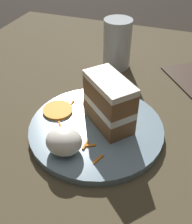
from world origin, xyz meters
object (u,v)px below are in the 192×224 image
orange_garnish (58,110)px  cake_slice (109,102)px  plate (96,129)px  cream_dollop (64,141)px  drinking_glass (117,47)px

orange_garnish → cake_slice: bearing=-179.5°
plate → cake_slice: 0.06m
cream_dollop → orange_garnish: size_ratio=1.02×
cake_slice → orange_garnish: cake_slice is taller
plate → cream_dollop: (0.03, 0.08, 0.03)m
cake_slice → drinking_glass: size_ratio=0.90×
orange_garnish → drinking_glass: 0.26m
plate → drinking_glass: drinking_glass is taller
plate → orange_garnish: orange_garnish is taller
cake_slice → cream_dollop: cake_slice is taller
plate → cream_dollop: 0.09m
drinking_glass → cream_dollop: bearing=91.2°
cake_slice → cream_dollop: size_ratio=1.81×
plate → cake_slice: (-0.02, -0.02, 0.06)m
plate → orange_garnish: size_ratio=4.21×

